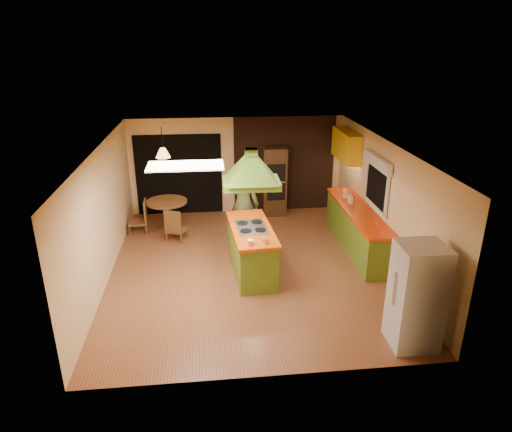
{
  "coord_description": "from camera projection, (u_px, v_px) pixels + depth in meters",
  "views": [
    {
      "loc": [
        -0.74,
        -8.26,
        4.39
      ],
      "look_at": [
        0.14,
        -0.11,
        1.15
      ],
      "focal_mm": 32.0,
      "sensor_mm": 36.0,
      "label": 1
    }
  ],
  "objects": [
    {
      "name": "nook_opening",
      "position": [
        179.0,
        175.0,
        11.78
      ],
      "size": [
        2.2,
        0.03,
        2.1
      ],
      "primitive_type": "cube",
      "color": "black",
      "rests_on": "ground"
    },
    {
      "name": "ceiling_plane",
      "position": [
        248.0,
        146.0,
        8.41
      ],
      "size": [
        6.5,
        6.5,
        0.0
      ],
      "primitive_type": "plane",
      "rotation": [
        3.14,
        0.0,
        0.0
      ],
      "color": "silver",
      "rests_on": "room_walls"
    },
    {
      "name": "man",
      "position": [
        243.0,
        204.0,
        9.98
      ],
      "size": [
        0.84,
        0.72,
        1.94
      ],
      "primitive_type": "imported",
      "rotation": [
        0.0,
        0.0,
        2.71
      ],
      "color": "#444E29",
      "rests_on": "ground"
    },
    {
      "name": "canister_medium",
      "position": [
        352.0,
        199.0,
        10.11
      ],
      "size": [
        0.18,
        0.18,
        0.2
      ],
      "primitive_type": "cylinder",
      "rotation": [
        0.0,
        0.0,
        -0.35
      ],
      "color": "beige",
      "rests_on": "right_counter"
    },
    {
      "name": "wall_oven",
      "position": [
        275.0,
        181.0,
        11.82
      ],
      "size": [
        0.61,
        0.62,
        1.79
      ],
      "rotation": [
        0.0,
        0.0,
        -0.04
      ],
      "color": "#4B2F18",
      "rests_on": "ground"
    },
    {
      "name": "canister_small",
      "position": [
        350.0,
        198.0,
        10.23
      ],
      "size": [
        0.15,
        0.15,
        0.16
      ],
      "primitive_type": "cylinder",
      "rotation": [
        0.0,
        0.0,
        -0.21
      ],
      "color": "beige",
      "rests_on": "right_counter"
    },
    {
      "name": "chair_left",
      "position": [
        137.0,
        216.0,
        10.84
      ],
      "size": [
        0.45,
        0.45,
        0.8
      ],
      "primitive_type": null,
      "rotation": [
        0.0,
        0.0,
        -1.53
      ],
      "color": "brown",
      "rests_on": "ground"
    },
    {
      "name": "kitchen_island",
      "position": [
        251.0,
        250.0,
        8.96
      ],
      "size": [
        0.9,
        1.96,
        0.97
      ],
      "rotation": [
        0.0,
        0.0,
        0.07
      ],
      "color": "olive",
      "rests_on": "ground"
    },
    {
      "name": "refrigerator",
      "position": [
        417.0,
        296.0,
        6.71
      ],
      "size": [
        0.69,
        0.65,
        1.65
      ],
      "primitive_type": "cube",
      "rotation": [
        0.0,
        0.0,
        -0.02
      ],
      "color": "silver",
      "rests_on": "ground"
    },
    {
      "name": "pendant_lamp",
      "position": [
        163.0,
        153.0,
        10.45
      ],
      "size": [
        0.44,
        0.44,
        0.22
      ],
      "primitive_type": "cone",
      "rotation": [
        0.0,
        0.0,
        0.36
      ],
      "color": "#FF9E3F",
      "rests_on": "ceiling_plane"
    },
    {
      "name": "right_counter",
      "position": [
        357.0,
        229.0,
        9.96
      ],
      "size": [
        0.62,
        3.05,
        0.92
      ],
      "color": "olive",
      "rests_on": "ground"
    },
    {
      "name": "upper_cabinets",
      "position": [
        346.0,
        146.0,
        10.9
      ],
      "size": [
        0.34,
        1.4,
        0.7
      ],
      "primitive_type": "cube",
      "color": "yellow",
      "rests_on": "room_walls"
    },
    {
      "name": "chair_near",
      "position": [
        177.0,
        224.0,
        10.43
      ],
      "size": [
        0.55,
        0.55,
        0.77
      ],
      "primitive_type": null,
      "rotation": [
        0.0,
        0.0,
        2.74
      ],
      "color": "brown",
      "rests_on": "ground"
    },
    {
      "name": "range_hood",
      "position": [
        251.0,
        162.0,
        8.31
      ],
      "size": [
        1.07,
        0.78,
        0.8
      ],
      "rotation": [
        0.0,
        0.0,
        -0.03
      ],
      "color": "#51751D",
      "rests_on": "ceiling_plane"
    },
    {
      "name": "dining_table",
      "position": [
        167.0,
        209.0,
        10.96
      ],
      "size": [
        0.97,
        0.97,
        0.73
      ],
      "rotation": [
        0.0,
        0.0,
        -0.22
      ],
      "color": "brown",
      "rests_on": "ground"
    },
    {
      "name": "fluor_panel",
      "position": [
        185.0,
        166.0,
        7.2
      ],
      "size": [
        1.2,
        0.6,
        0.03
      ],
      "primitive_type": "cube",
      "color": "white",
      "rests_on": "ceiling_plane"
    },
    {
      "name": "room_walls",
      "position": [
        248.0,
        209.0,
        8.87
      ],
      "size": [
        5.5,
        6.5,
        6.5
      ],
      "color": "#FAE2B3",
      "rests_on": "ground"
    },
    {
      "name": "window_right",
      "position": [
        377.0,
        174.0,
        9.32
      ],
      "size": [
        0.12,
        1.35,
        1.06
      ],
      "color": "black",
      "rests_on": "room_walls"
    },
    {
      "name": "brick_panel",
      "position": [
        284.0,
        164.0,
        11.98
      ],
      "size": [
        2.64,
        0.03,
        2.5
      ],
      "primitive_type": "cube",
      "color": "#381E14",
      "rests_on": "ground"
    },
    {
      "name": "ground",
      "position": [
        249.0,
        266.0,
        9.33
      ],
      "size": [
        6.5,
        6.5,
        0.0
      ],
      "primitive_type": "plane",
      "color": "brown",
      "rests_on": "ground"
    },
    {
      "name": "canister_large",
      "position": [
        346.0,
        193.0,
        10.51
      ],
      "size": [
        0.16,
        0.16,
        0.2
      ],
      "primitive_type": "cylinder",
      "rotation": [
        0.0,
        0.0,
        -0.22
      ],
      "color": "#FFEDCD",
      "rests_on": "right_counter"
    }
  ]
}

